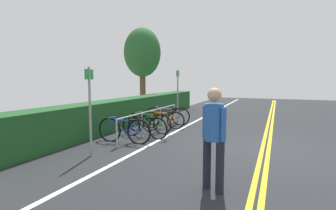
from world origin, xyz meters
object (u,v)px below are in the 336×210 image
object	(u,v)px
pedestrian	(214,132)
bicycle_2	(149,123)
bicycle_1	(144,127)
sign_post_far	(178,91)
tree_mid	(142,53)
bicycle_3	(163,120)
bicycle_0	(124,130)
bike_rack	(152,116)
sign_post_near	(90,103)
bicycle_4	(167,116)

from	to	relation	value
pedestrian	bicycle_2	bearing A→B (deg)	39.13
bicycle_2	bicycle_1	bearing A→B (deg)	-164.94
sign_post_far	tree_mid	bearing A→B (deg)	46.97
bicycle_3	sign_post_far	distance (m)	2.00
bicycle_0	pedestrian	bearing A→B (deg)	-125.81
sign_post_far	bicycle_0	bearing A→B (deg)	178.57
bicycle_1	pedestrian	xyz separation A→B (m)	(-3.17, -2.98, 0.66)
bicycle_0	pedestrian	world-z (taller)	pedestrian
pedestrian	bicycle_3	bearing A→B (deg)	32.23
bike_rack	bicycle_3	xyz separation A→B (m)	(0.84, -0.06, -0.26)
sign_post_far	bicycle_2	bearing A→B (deg)	177.77
bike_rack	bicycle_3	bearing A→B (deg)	-4.32
bicycle_0	bicycle_3	xyz separation A→B (m)	(2.50, -0.15, -0.04)
bicycle_3	pedestrian	distance (m)	5.71
bicycle_0	tree_mid	distance (m)	8.67
bicycle_1	bicycle_3	size ratio (longest dim) A/B	1.08
sign_post_far	tree_mid	distance (m)	5.11
bicycle_0	bicycle_3	size ratio (longest dim) A/B	1.05
bicycle_1	bicycle_0	bearing A→B (deg)	166.99
bicycle_3	sign_post_near	xyz separation A→B (m)	(-3.97, 0.18, 0.98)
sign_post_far	bicycle_4	bearing A→B (deg)	173.69
sign_post_far	bicycle_3	bearing A→B (deg)	-178.36
bicycle_2	sign_post_near	distance (m)	3.22
pedestrian	sign_post_far	size ratio (longest dim) A/B	0.76
bicycle_1	sign_post_far	size ratio (longest dim) A/B	0.78
bicycle_0	tree_mid	world-z (taller)	tree_mid
bicycle_4	tree_mid	size ratio (longest dim) A/B	0.37
bicycle_4	sign_post_far	distance (m)	1.37
bicycle_1	bicycle_2	distance (m)	0.76
sign_post_near	tree_mid	distance (m)	9.70
bike_rack	tree_mid	bearing A→B (deg)	30.68
sign_post_near	tree_mid	size ratio (longest dim) A/B	0.45
bike_rack	bicycle_0	xyz separation A→B (m)	(-1.66, 0.09, -0.22)
bicycle_2	tree_mid	bearing A→B (deg)	29.82
pedestrian	sign_post_far	xyz separation A→B (m)	(6.51, 3.08, 0.36)
bicycle_1	sign_post_near	size ratio (longest dim) A/B	0.82
bicycle_2	sign_post_near	size ratio (longest dim) A/B	0.82
sign_post_far	tree_mid	xyz separation A→B (m)	(3.20, 3.43, 2.01)
sign_post_far	tree_mid	world-z (taller)	tree_mid
bicycle_1	bicycle_3	world-z (taller)	bicycle_1
pedestrian	bicycle_1	bearing A→B (deg)	43.23
tree_mid	pedestrian	bearing A→B (deg)	-146.18
bicycle_4	sign_post_far	size ratio (longest dim) A/B	0.78
tree_mid	bicycle_0	bearing A→B (deg)	-155.85
bicycle_1	pedestrian	distance (m)	4.40
bicycle_1	sign_post_near	bearing A→B (deg)	174.39
sign_post_near	bicycle_1	bearing A→B (deg)	-5.61
bike_rack	bicycle_0	world-z (taller)	bike_rack
bike_rack	bicycle_4	xyz separation A→B (m)	(1.63, 0.09, -0.23)
bike_rack	bicycle_3	world-z (taller)	bike_rack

